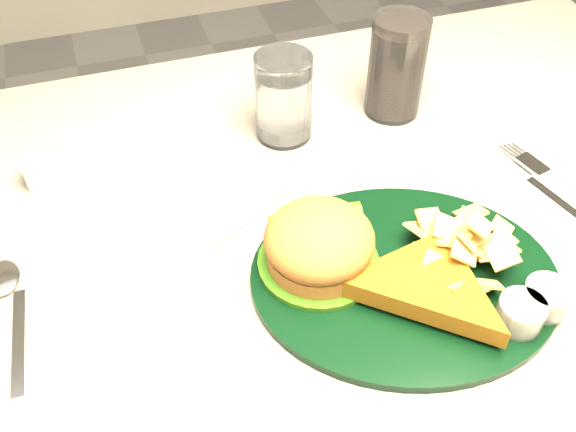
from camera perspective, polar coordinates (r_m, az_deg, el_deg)
name	(u,v)px	position (r m, az deg, el deg)	size (l,w,h in m)	color
table	(302,417)	(0.98, 1.30, -17.43)	(1.20, 0.80, 0.75)	gray
dinner_plate	(408,257)	(0.62, 10.60, -3.62)	(0.30, 0.25, 0.07)	black
water_glass	(284,97)	(0.78, -0.40, 10.50)	(0.07, 0.07, 0.11)	white
cola_glass	(396,67)	(0.83, 9.61, 12.93)	(0.07, 0.07, 0.13)	black
fork_napkin	(566,206)	(0.76, 23.51, 0.78)	(0.13, 0.17, 0.01)	white
spoon	(18,339)	(0.64, -22.87, -10.07)	(0.04, 0.16, 0.01)	white
ramekin	(44,172)	(0.78, -20.89, 3.66)	(0.04, 0.04, 0.03)	white
wrapped_straw	(285,190)	(0.72, -0.25, 2.29)	(0.21, 0.08, 0.01)	white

